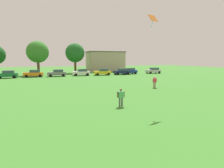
{
  "coord_description": "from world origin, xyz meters",
  "views": [
    {
      "loc": [
        -4.09,
        -0.14,
        4.12
      ],
      "look_at": [
        -0.1,
        10.65,
        2.57
      ],
      "focal_mm": 29.68,
      "sensor_mm": 36.0,
      "label": 1
    }
  ],
  "objects_px": {
    "parked_car_orange_1": "(34,73)",
    "parked_car_yellow_4": "(102,72)",
    "kite": "(153,19)",
    "parked_car_green_0": "(7,74)",
    "parked_car_navy_5": "(122,71)",
    "parked_car_silver_7": "(154,70)",
    "parked_car_gray_2": "(57,73)",
    "tree_center": "(38,52)",
    "adult_bystander": "(121,96)",
    "bystander_near_trees": "(155,81)",
    "tree_far_right": "(75,53)",
    "parked_car_blue_6": "(129,71)",
    "parked_car_white_3": "(81,72)"
  },
  "relations": [
    {
      "from": "parked_car_navy_5",
      "to": "tree_center",
      "type": "relative_size",
      "value": 0.49
    },
    {
      "from": "parked_car_navy_5",
      "to": "parked_car_silver_7",
      "type": "distance_m",
      "value": 10.34
    },
    {
      "from": "kite",
      "to": "parked_car_navy_5",
      "type": "xyz_separation_m",
      "value": [
        10.78,
        31.51,
        -6.68
      ]
    },
    {
      "from": "parked_car_green_0",
      "to": "tree_far_right",
      "type": "bearing_deg",
      "value": -147.88
    },
    {
      "from": "parked_car_green_0",
      "to": "tree_center",
      "type": "relative_size",
      "value": 0.49
    },
    {
      "from": "kite",
      "to": "tree_center",
      "type": "distance_m",
      "value": 40.0
    },
    {
      "from": "parked_car_orange_1",
      "to": "tree_far_right",
      "type": "bearing_deg",
      "value": -139.29
    },
    {
      "from": "parked_car_silver_7",
      "to": "tree_center",
      "type": "relative_size",
      "value": 0.49
    },
    {
      "from": "adult_bystander",
      "to": "parked_car_green_0",
      "type": "distance_m",
      "value": 34.1
    },
    {
      "from": "parked_car_orange_1",
      "to": "parked_car_yellow_4",
      "type": "relative_size",
      "value": 1.0
    },
    {
      "from": "parked_car_orange_1",
      "to": "parked_car_navy_5",
      "type": "xyz_separation_m",
      "value": [
        21.96,
        -0.85,
        0.0
      ]
    },
    {
      "from": "parked_car_green_0",
      "to": "parked_car_blue_6",
      "type": "distance_m",
      "value": 30.07
    },
    {
      "from": "bystander_near_trees",
      "to": "parked_car_blue_6",
      "type": "height_order",
      "value": "parked_car_blue_6"
    },
    {
      "from": "adult_bystander",
      "to": "kite",
      "type": "distance_m",
      "value": 7.16
    },
    {
      "from": "parked_car_silver_7",
      "to": "tree_center",
      "type": "height_order",
      "value": "tree_center"
    },
    {
      "from": "bystander_near_trees",
      "to": "parked_car_white_3",
      "type": "distance_m",
      "value": 24.45
    },
    {
      "from": "bystander_near_trees",
      "to": "parked_car_navy_5",
      "type": "xyz_separation_m",
      "value": [
        4.82,
        23.03,
        -0.13
      ]
    },
    {
      "from": "parked_car_white_3",
      "to": "tree_far_right",
      "type": "relative_size",
      "value": 0.49
    },
    {
      "from": "bystander_near_trees",
      "to": "parked_car_silver_7",
      "type": "relative_size",
      "value": 0.39
    },
    {
      "from": "kite",
      "to": "parked_car_gray_2",
      "type": "height_order",
      "value": "kite"
    },
    {
      "from": "bystander_near_trees",
      "to": "parked_car_yellow_4",
      "type": "xyz_separation_m",
      "value": [
        -0.67,
        23.04,
        -0.13
      ]
    },
    {
      "from": "parked_car_white_3",
      "to": "parked_car_navy_5",
      "type": "bearing_deg",
      "value": 176.5
    },
    {
      "from": "parked_car_green_0",
      "to": "parked_car_gray_2",
      "type": "xyz_separation_m",
      "value": [
        10.48,
        0.25,
        0.0
      ]
    },
    {
      "from": "kite",
      "to": "tree_center",
      "type": "height_order",
      "value": "tree_center"
    },
    {
      "from": "adult_bystander",
      "to": "parked_car_gray_2",
      "type": "relative_size",
      "value": 0.37
    },
    {
      "from": "parked_car_white_3",
      "to": "parked_car_blue_6",
      "type": "height_order",
      "value": "same"
    },
    {
      "from": "parked_car_orange_1",
      "to": "adult_bystander",
      "type": "bearing_deg",
      "value": 104.8
    },
    {
      "from": "tree_far_right",
      "to": "parked_car_silver_7",
      "type": "bearing_deg",
      "value": -24.89
    },
    {
      "from": "parked_car_white_3",
      "to": "parked_car_silver_7",
      "type": "height_order",
      "value": "same"
    },
    {
      "from": "parked_car_orange_1",
      "to": "parked_car_yellow_4",
      "type": "height_order",
      "value": "same"
    },
    {
      "from": "parked_car_blue_6",
      "to": "tree_center",
      "type": "bearing_deg",
      "value": -14.12
    },
    {
      "from": "bystander_near_trees",
      "to": "parked_car_white_3",
      "type": "bearing_deg",
      "value": -86.21
    },
    {
      "from": "kite",
      "to": "tree_far_right",
      "type": "relative_size",
      "value": 0.12
    },
    {
      "from": "adult_bystander",
      "to": "parked_car_orange_1",
      "type": "distance_m",
      "value": 33.03
    },
    {
      "from": "parked_car_gray_2",
      "to": "parked_car_silver_7",
      "type": "distance_m",
      "value": 27.12
    },
    {
      "from": "bystander_near_trees",
      "to": "kite",
      "type": "relative_size",
      "value": 1.61
    },
    {
      "from": "parked_car_gray_2",
      "to": "parked_car_silver_7",
      "type": "height_order",
      "value": "same"
    },
    {
      "from": "parked_car_silver_7",
      "to": "parked_car_blue_6",
      "type": "bearing_deg",
      "value": -3.37
    },
    {
      "from": "bystander_near_trees",
      "to": "parked_car_yellow_4",
      "type": "bearing_deg",
      "value": -98.81
    },
    {
      "from": "kite",
      "to": "tree_far_right",
      "type": "height_order",
      "value": "tree_far_right"
    },
    {
      "from": "parked_car_gray_2",
      "to": "parked_car_yellow_4",
      "type": "xyz_separation_m",
      "value": [
        11.3,
        -0.35,
        0.0
      ]
    },
    {
      "from": "parked_car_silver_7",
      "to": "tree_center",
      "type": "bearing_deg",
      "value": -11.59
    },
    {
      "from": "parked_car_gray_2",
      "to": "parked_car_white_3",
      "type": "relative_size",
      "value": 1.0
    },
    {
      "from": "kite",
      "to": "parked_car_green_0",
      "type": "bearing_deg",
      "value": 117.55
    },
    {
      "from": "adult_bystander",
      "to": "parked_car_yellow_4",
      "type": "height_order",
      "value": "parked_car_yellow_4"
    },
    {
      "from": "kite",
      "to": "parked_car_gray_2",
      "type": "relative_size",
      "value": 0.24
    },
    {
      "from": "adult_bystander",
      "to": "tree_center",
      "type": "relative_size",
      "value": 0.18
    },
    {
      "from": "parked_car_green_0",
      "to": "parked_car_silver_7",
      "type": "height_order",
      "value": "same"
    },
    {
      "from": "parked_car_green_0",
      "to": "parked_car_navy_5",
      "type": "distance_m",
      "value": 27.28
    },
    {
      "from": "parked_car_blue_6",
      "to": "parked_car_green_0",
      "type": "bearing_deg",
      "value": 1.94
    }
  ]
}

